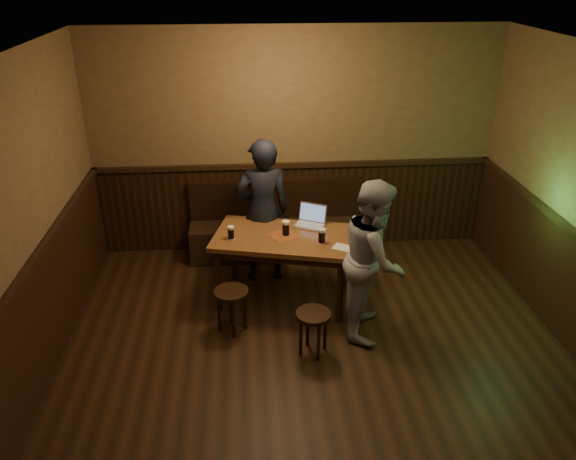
# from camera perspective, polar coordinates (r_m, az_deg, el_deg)

# --- Properties ---
(room) EXTENTS (5.04, 6.04, 2.84)m
(room) POSITION_cam_1_polar(r_m,az_deg,el_deg) (4.56, 3.85, -3.99)
(room) COLOR black
(room) RESTS_ON ground
(bench) EXTENTS (2.20, 0.50, 0.95)m
(bench) POSITION_cam_1_polar(r_m,az_deg,el_deg) (7.17, -1.08, -0.18)
(bench) COLOR black
(bench) RESTS_ON ground
(pub_table) EXTENTS (1.63, 1.17, 0.79)m
(pub_table) POSITION_cam_1_polar(r_m,az_deg,el_deg) (6.05, -0.46, -1.45)
(pub_table) COLOR brown
(pub_table) RESTS_ON ground
(stool_left) EXTENTS (0.38, 0.38, 0.47)m
(stool_left) POSITION_cam_1_polar(r_m,az_deg,el_deg) (5.72, -5.76, -6.95)
(stool_left) COLOR black
(stool_left) RESTS_ON ground
(stool_right) EXTENTS (0.42, 0.42, 0.46)m
(stool_right) POSITION_cam_1_polar(r_m,az_deg,el_deg) (5.39, 2.59, -9.22)
(stool_right) COLOR black
(stool_right) RESTS_ON ground
(pint_left) EXTENTS (0.09, 0.09, 0.15)m
(pint_left) POSITION_cam_1_polar(r_m,az_deg,el_deg) (5.94, -5.82, -0.25)
(pint_left) COLOR #B71634
(pint_left) RESTS_ON pub_table
(pint_mid) EXTENTS (0.11, 0.11, 0.17)m
(pint_mid) POSITION_cam_1_polar(r_m,az_deg,el_deg) (5.98, -0.22, 0.20)
(pint_mid) COLOR #B71634
(pint_mid) RESTS_ON pub_table
(pint_right) EXTENTS (0.10, 0.10, 0.16)m
(pint_right) POSITION_cam_1_polar(r_m,az_deg,el_deg) (5.83, 3.45, -0.59)
(pint_right) COLOR #B71634
(pint_right) RESTS_ON pub_table
(laptop) EXTENTS (0.40, 0.37, 0.22)m
(laptop) POSITION_cam_1_polar(r_m,az_deg,el_deg) (6.24, 2.33, 1.06)
(laptop) COLOR silver
(laptop) RESTS_ON pub_table
(menu) EXTENTS (0.27, 0.24, 0.00)m
(menu) POSITION_cam_1_polar(r_m,az_deg,el_deg) (5.78, 5.71, -1.80)
(menu) COLOR silver
(menu) RESTS_ON pub_table
(person_suit) EXTENTS (0.68, 0.49, 1.72)m
(person_suit) POSITION_cam_1_polar(r_m,az_deg,el_deg) (6.40, -2.59, 1.88)
(person_suit) COLOR black
(person_suit) RESTS_ON ground
(person_grey) EXTENTS (0.81, 0.93, 1.63)m
(person_grey) POSITION_cam_1_polar(r_m,az_deg,el_deg) (5.56, 8.74, -2.89)
(person_grey) COLOR #949499
(person_grey) RESTS_ON ground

